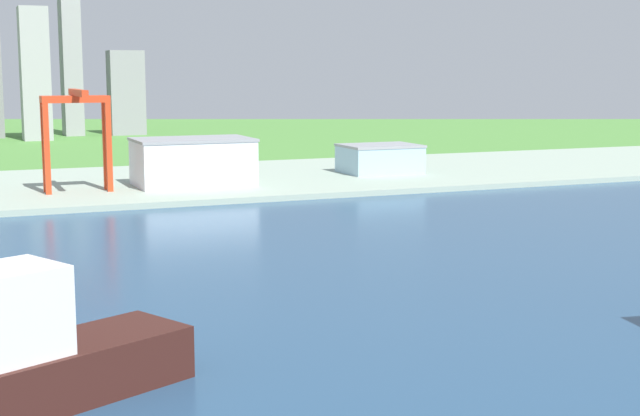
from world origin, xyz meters
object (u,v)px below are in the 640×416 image
object	(u,v)px
cargo_ship	(6,362)
warehouse_main	(193,162)
warehouse_annex	(380,159)
port_crane_red	(76,118)

from	to	relation	value
cargo_ship	warehouse_main	size ratio (longest dim) A/B	1.18
cargo_ship	warehouse_annex	world-z (taller)	cargo_ship
port_crane_red	warehouse_annex	world-z (taller)	port_crane_red
port_crane_red	warehouse_main	distance (m)	53.86
warehouse_main	warehouse_annex	distance (m)	97.85
warehouse_annex	warehouse_main	bearing A→B (deg)	-172.52
warehouse_annex	port_crane_red	bearing A→B (deg)	-172.81
cargo_ship	port_crane_red	bearing A→B (deg)	79.65
port_crane_red	cargo_ship	bearing A→B (deg)	-100.35
warehouse_main	warehouse_annex	xyz separation A→B (m)	(96.96, 12.73, -3.31)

